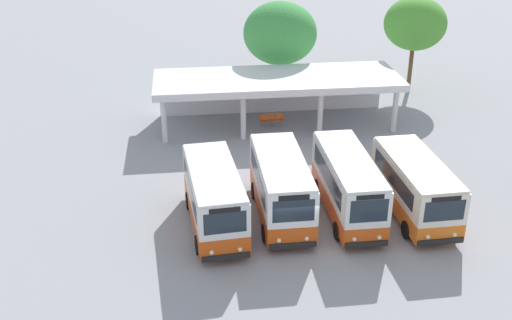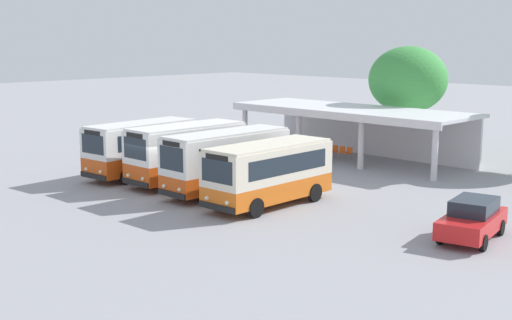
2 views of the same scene
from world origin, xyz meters
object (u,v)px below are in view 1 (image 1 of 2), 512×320
Objects in this scene: city_bus_middle_cream at (348,184)px; waiting_chair_end_by_column at (264,120)px; city_bus_second_in_row at (281,186)px; city_bus_nearest_orange at (214,196)px; waiting_chair_middle_seat at (280,118)px; waiting_chair_second_from_end at (272,119)px; city_bus_fourth_amber at (415,185)px.

city_bus_middle_cream reaches higher than waiting_chair_end_by_column.
city_bus_second_in_row is 3.37m from city_bus_middle_cream.
city_bus_nearest_orange reaches higher than waiting_chair_middle_seat.
city_bus_middle_cream is at bearing 3.82° from city_bus_nearest_orange.
city_bus_second_in_row is 8.13× the size of waiting_chair_second_from_end.
waiting_chair_second_from_end is at bearing -177.58° from waiting_chair_middle_seat.
waiting_chair_middle_seat is (1.14, 0.06, 0.00)m from waiting_chair_end_by_column.
city_bus_second_in_row is 8.13× the size of waiting_chair_end_by_column.
city_bus_nearest_orange is 3.42m from city_bus_second_in_row.
city_bus_fourth_amber is 13.59m from waiting_chair_middle_seat.
city_bus_second_in_row reaches higher than waiting_chair_middle_seat.
city_bus_fourth_amber is at bearing -68.82° from waiting_chair_middle_seat.
city_bus_fourth_amber is at bearing -4.59° from city_bus_second_in_row.
city_bus_fourth_amber is (3.37, -0.41, -0.10)m from city_bus_middle_cream.
city_bus_middle_cream is at bearing -77.66° from waiting_chair_end_by_column.
city_bus_middle_cream is 1.05× the size of city_bus_fourth_amber.
city_bus_nearest_orange is 13.53m from waiting_chair_second_from_end.
city_bus_middle_cream is at bearing -82.90° from waiting_chair_middle_seat.
waiting_chair_end_by_column is 1.00× the size of waiting_chair_middle_seat.
city_bus_middle_cream reaches higher than city_bus_fourth_amber.
city_bus_second_in_row is at bearing 175.41° from city_bus_fourth_amber.
city_bus_nearest_orange is 0.97× the size of city_bus_middle_cream.
waiting_chair_second_from_end and waiting_chair_middle_seat have the same top height.
waiting_chair_second_from_end is (4.65, 12.64, -1.21)m from city_bus_nearest_orange.
city_bus_nearest_orange is 6.75m from city_bus_middle_cream.
waiting_chair_second_from_end is at bearing 3.79° from waiting_chair_end_by_column.
waiting_chair_second_from_end is 1.00× the size of waiting_chair_middle_seat.
city_bus_second_in_row is at bearing -93.39° from waiting_chair_end_by_column.
city_bus_fourth_amber is at bearing -6.96° from city_bus_middle_cream.
city_bus_nearest_orange reaches higher than city_bus_fourth_amber.
city_bus_middle_cream is (6.74, 0.45, 0.03)m from city_bus_nearest_orange.
city_bus_fourth_amber is at bearing -66.58° from waiting_chair_second_from_end.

